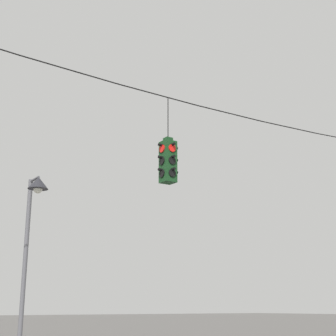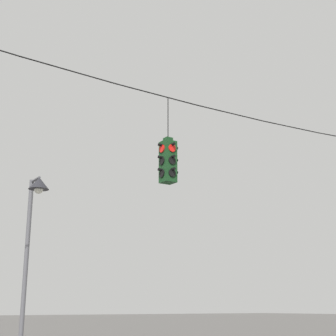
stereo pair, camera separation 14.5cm
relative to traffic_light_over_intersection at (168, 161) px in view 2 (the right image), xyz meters
The scene contains 3 objects.
span_wire 1.85m from the traffic_light_over_intersection, behind, with size 17.15×0.03×0.33m.
traffic_light_over_intersection is the anchor object (origin of this frame).
street_lamp 3.95m from the traffic_light_over_intersection, 129.35° to the left, with size 0.54×0.93×5.08m.
Camera 2 is at (-6.64, -10.56, 1.68)m, focal length 55.00 mm.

